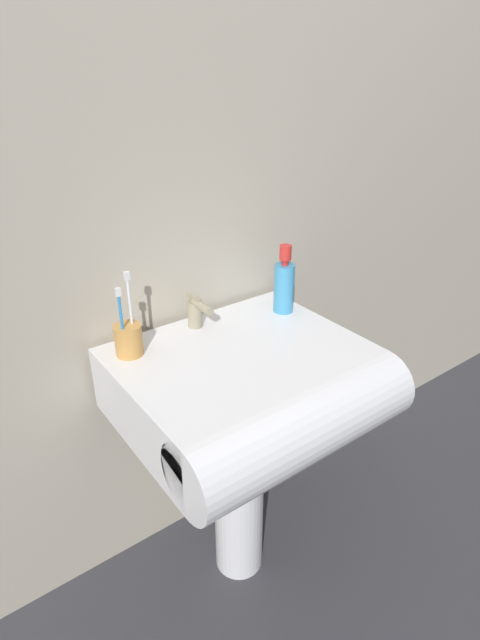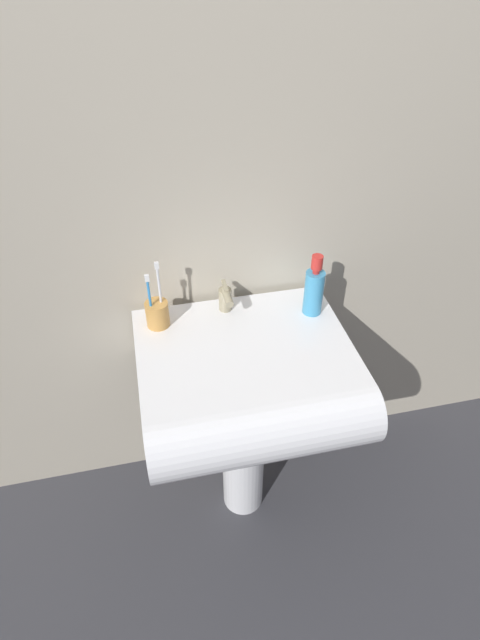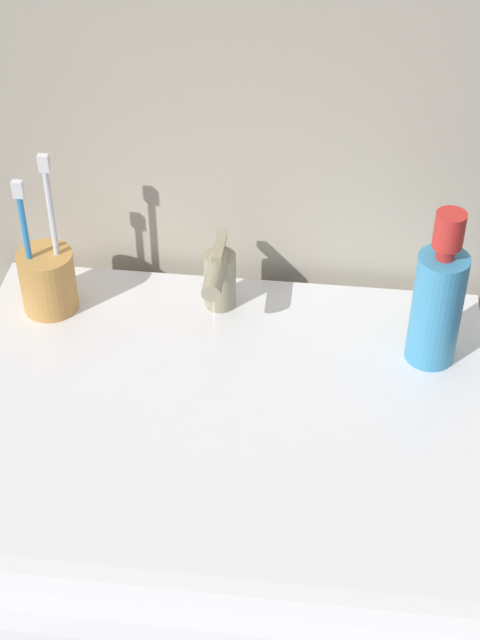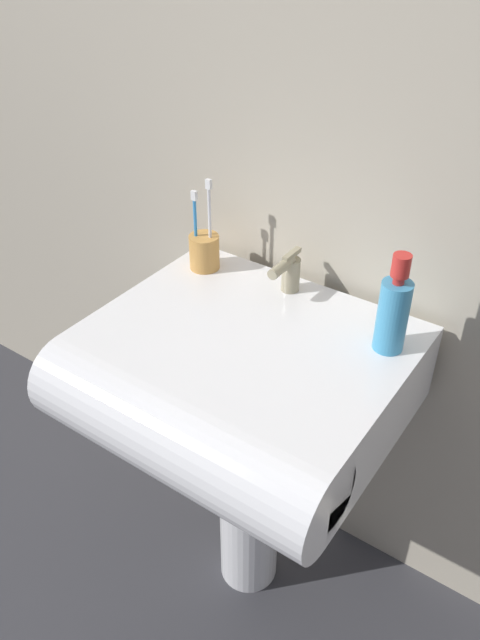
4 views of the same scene
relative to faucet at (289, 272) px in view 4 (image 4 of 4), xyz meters
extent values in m
plane|color=#38383D|center=(0.02, -0.16, -0.80)|extent=(6.00, 6.00, 0.00)
cube|color=#B7AD99|center=(0.02, 0.11, 0.40)|extent=(5.00, 0.05, 2.40)
cylinder|color=white|center=(0.02, -0.16, -0.51)|extent=(0.14, 0.14, 0.59)
cube|color=white|center=(0.02, -0.16, -0.13)|extent=(0.58, 0.44, 0.17)
cylinder|color=white|center=(0.02, -0.38, -0.13)|extent=(0.58, 0.17, 0.17)
cylinder|color=tan|center=(0.00, 0.01, -0.01)|extent=(0.04, 0.04, 0.07)
cylinder|color=tan|center=(0.00, -0.03, 0.02)|extent=(0.02, 0.07, 0.02)
cube|color=tan|center=(0.00, 0.01, 0.04)|extent=(0.01, 0.06, 0.01)
cylinder|color=#D19347|center=(-0.20, -0.02, -0.01)|extent=(0.07, 0.07, 0.08)
cylinder|color=#338CD8|center=(-0.22, -0.03, 0.04)|extent=(0.01, 0.01, 0.14)
cube|color=white|center=(-0.22, -0.03, 0.12)|extent=(0.01, 0.01, 0.02)
cylinder|color=white|center=(-0.19, -0.02, 0.05)|extent=(0.01, 0.01, 0.17)
cube|color=white|center=(-0.19, -0.02, 0.15)|extent=(0.01, 0.01, 0.02)
cylinder|color=#3F99CC|center=(0.25, -0.06, 0.02)|extent=(0.06, 0.06, 0.14)
cylinder|color=red|center=(0.25, -0.06, 0.10)|extent=(0.02, 0.02, 0.01)
cylinder|color=red|center=(0.25, -0.06, 0.13)|extent=(0.03, 0.03, 0.04)
camera|label=1|loc=(-0.60, -1.00, 0.57)|focal=28.00mm
camera|label=2|loc=(-0.21, -1.14, 0.87)|focal=28.00mm
camera|label=3|loc=(0.13, -0.91, 0.69)|focal=55.00mm
camera|label=4|loc=(0.54, -0.95, 0.65)|focal=35.00mm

